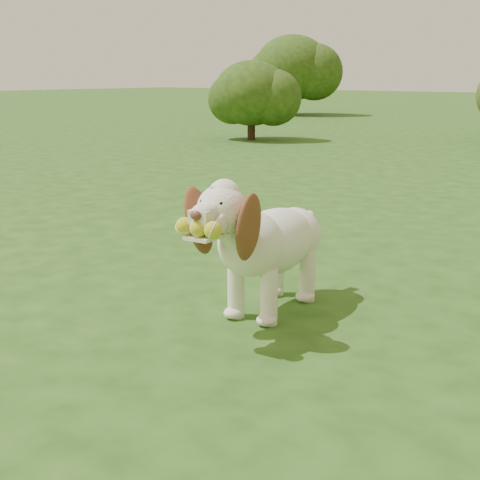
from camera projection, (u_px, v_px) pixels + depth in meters
The scene contains 4 objects.
ground at pixel (239, 283), 3.65m from camera, with size 80.00×80.00×0.00m, color #214413.
dog at pixel (264, 239), 3.10m from camera, with size 0.42×1.06×0.69m.
shrub_a at pixel (251, 93), 11.41m from camera, with size 1.30×1.30×1.35m.
shrub_g at pixel (292, 68), 18.44m from camera, with size 2.10×2.10×2.17m.
Camera 1 is at (2.16, -2.73, 1.11)m, focal length 50.00 mm.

